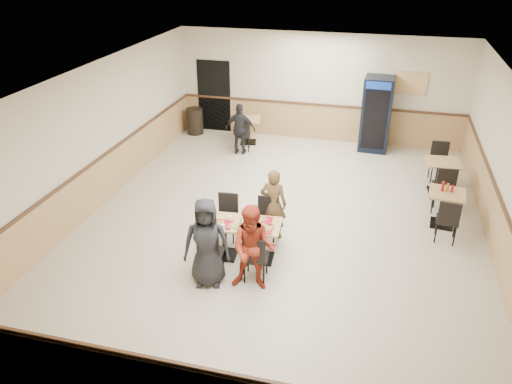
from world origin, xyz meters
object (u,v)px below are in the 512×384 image
(lone_diner, at_px, (240,129))
(side_table_far, at_px, (442,172))
(diner_woman_left, at_px, (207,243))
(diner_woman_right, at_px, (253,249))
(pepsi_cooler, at_px, (376,114))
(back_table, at_px, (248,127))
(main_table, at_px, (243,235))
(diner_man_opposite, at_px, (273,204))
(trash_bin, at_px, (195,121))
(side_table_near, at_px, (445,204))

(lone_diner, bearing_deg, side_table_far, 161.56)
(diner_woman_left, relative_size, lone_diner, 1.14)
(diner_woman_right, height_order, lone_diner, diner_woman_right)
(pepsi_cooler, bearing_deg, back_table, -170.72)
(main_table, xyz_separation_m, lone_diner, (-1.41, 4.74, 0.21))
(diner_man_opposite, bearing_deg, diner_woman_right, 93.59)
(diner_woman_right, distance_m, trash_bin, 7.58)
(lone_diner, bearing_deg, back_table, -96.15)
(lone_diner, xyz_separation_m, side_table_far, (5.04, -1.10, -0.18))
(lone_diner, distance_m, side_table_near, 5.66)
(diner_woman_right, bearing_deg, back_table, 102.04)
(main_table, relative_size, back_table, 1.74)
(diner_woman_right, distance_m, side_table_near, 4.33)
(diner_woman_right, relative_size, back_table, 1.88)
(lone_diner, relative_size, trash_bin, 1.81)
(diner_man_opposite, xyz_separation_m, back_table, (-1.77, 4.70, -0.23))
(diner_man_opposite, relative_size, lone_diner, 1.03)
(diner_woman_left, distance_m, pepsi_cooler, 7.22)
(main_table, height_order, diner_woman_left, diner_woman_left)
(diner_man_opposite, height_order, back_table, diner_man_opposite)
(lone_diner, bearing_deg, pepsi_cooler, -166.85)
(main_table, distance_m, trash_bin, 6.69)
(main_table, bearing_deg, diner_man_opposite, 62.10)
(diner_man_opposite, distance_m, side_table_far, 4.30)
(diner_woman_left, distance_m, side_table_near, 4.97)
(diner_man_opposite, distance_m, back_table, 5.03)
(main_table, relative_size, lone_diner, 1.01)
(side_table_far, xyz_separation_m, back_table, (-5.04, 1.92, -0.03))
(side_table_near, height_order, trash_bin, trash_bin)
(diner_woman_right, height_order, pepsi_cooler, pepsi_cooler)
(main_table, xyz_separation_m, back_table, (-1.41, 5.55, -0.00))
(back_table, bearing_deg, side_table_far, -20.80)
(main_table, height_order, trash_bin, trash_bin)
(diner_woman_left, height_order, side_table_far, diner_woman_left)
(diner_woman_right, bearing_deg, main_table, 113.05)
(trash_bin, bearing_deg, diner_man_opposite, -55.22)
(main_table, distance_m, back_table, 5.73)
(back_table, distance_m, pepsi_cooler, 3.51)
(lone_diner, relative_size, pepsi_cooler, 0.69)
(diner_woman_right, distance_m, diner_man_opposite, 1.64)
(diner_man_opposite, bearing_deg, back_table, -66.90)
(lone_diner, relative_size, side_table_far, 1.78)
(diner_woman_right, height_order, side_table_near, diner_woman_right)
(diner_man_opposite, bearing_deg, trash_bin, -52.77)
(diner_man_opposite, bearing_deg, side_table_far, -137.07)
(diner_man_opposite, bearing_deg, side_table_near, -156.14)
(diner_woman_left, height_order, back_table, diner_woman_left)
(diner_woman_left, xyz_separation_m, back_table, (-1.04, 6.40, -0.30))
(diner_woman_right, xyz_separation_m, side_table_far, (3.23, 4.43, -0.25))
(side_table_far, distance_m, pepsi_cooler, 2.84)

